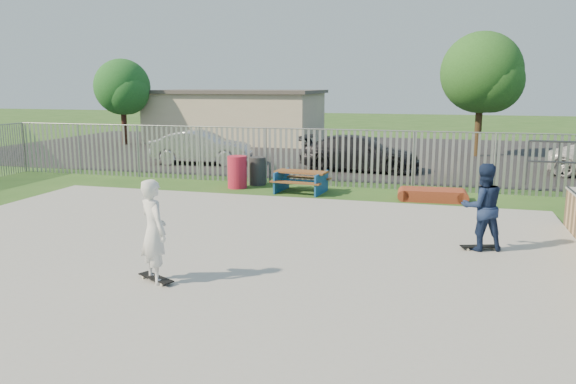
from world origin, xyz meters
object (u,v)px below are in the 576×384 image
(trash_bin_red, at_px, (237,172))
(car_dark, at_px, (360,153))
(picnic_table, at_px, (301,181))
(car_silver, at_px, (201,148))
(skater_white, at_px, (154,231))
(trash_bin_grey, at_px, (257,171))
(tree_left, at_px, (122,87))
(funbox, at_px, (432,195))
(skater_navy, at_px, (482,207))
(tree_mid, at_px, (482,73))

(trash_bin_red, height_order, car_dark, car_dark)
(trash_bin_red, distance_m, car_dark, 6.16)
(picnic_table, bearing_deg, car_silver, 144.04)
(car_dark, xyz_separation_m, skater_white, (-1.42, -14.68, 0.32))
(trash_bin_grey, bearing_deg, trash_bin_red, -121.64)
(tree_left, bearing_deg, funbox, -33.70)
(trash_bin_grey, height_order, car_dark, car_dark)
(trash_bin_grey, height_order, skater_navy, skater_navy)
(skater_white, bearing_deg, car_dark, -58.71)
(funbox, bearing_deg, trash_bin_red, 173.07)
(tree_mid, bearing_deg, trash_bin_grey, -127.00)
(funbox, relative_size, car_dark, 0.36)
(trash_bin_red, bearing_deg, skater_navy, -38.43)
(trash_bin_red, height_order, car_silver, car_silver)
(picnic_table, height_order, funbox, picnic_table)
(skater_white, bearing_deg, tree_mid, -70.06)
(skater_navy, bearing_deg, funbox, -97.23)
(funbox, relative_size, skater_white, 1.00)
(car_silver, xyz_separation_m, skater_navy, (11.27, -11.18, 0.30))
(tree_mid, bearing_deg, trash_bin_red, -126.66)
(tree_left, xyz_separation_m, tree_mid, (19.95, -0.26, 0.71))
(picnic_table, distance_m, funbox, 4.26)
(funbox, xyz_separation_m, tree_mid, (1.88, 11.79, 3.91))
(car_dark, height_order, tree_left, tree_left)
(picnic_table, xyz_separation_m, tree_mid, (6.13, 11.57, 3.73))
(tree_mid, relative_size, skater_navy, 3.35)
(skater_navy, bearing_deg, picnic_table, -65.87)
(car_silver, distance_m, skater_navy, 15.88)
(car_dark, height_order, skater_navy, skater_navy)
(tree_left, bearing_deg, trash_bin_red, -45.34)
(funbox, bearing_deg, tree_left, 143.03)
(picnic_table, height_order, car_silver, car_silver)
(trash_bin_grey, xyz_separation_m, skater_white, (1.62, -10.40, 0.56))
(car_dark, relative_size, skater_navy, 2.74)
(skater_navy, relative_size, skater_white, 1.00)
(car_dark, bearing_deg, skater_white, 177.70)
(skater_navy, bearing_deg, tree_left, -60.81)
(picnic_table, xyz_separation_m, skater_white, (-0.24, -9.43, 0.69))
(trash_bin_red, relative_size, car_silver, 0.25)
(car_silver, relative_size, skater_white, 2.47)
(picnic_table, relative_size, skater_white, 1.01)
(funbox, bearing_deg, car_silver, 148.30)
(trash_bin_grey, distance_m, skater_navy, 9.95)
(trash_bin_grey, height_order, car_silver, car_silver)
(skater_white, bearing_deg, picnic_table, -54.65)
(car_dark, height_order, skater_white, skater_white)
(trash_bin_grey, height_order, skater_white, skater_white)
(skater_navy, bearing_deg, car_dark, -87.61)
(funbox, height_order, skater_navy, skater_navy)
(tree_mid, relative_size, skater_white, 3.35)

